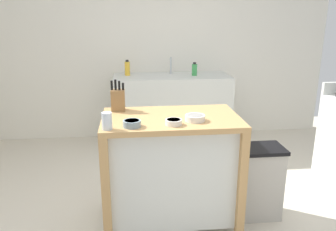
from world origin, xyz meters
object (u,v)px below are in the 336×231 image
bowl_ceramic_small (132,123)px  trash_bin (259,181)px  sink_faucet (171,66)px  bottle_spray_cleaner (194,69)px  bowl_ceramic_wide (174,122)px  kitchen_island (171,166)px  bowl_stoneware_deep (195,118)px  knife_block (118,99)px  drinking_cup (107,121)px  bottle_dish_soap (127,68)px

bowl_ceramic_small → trash_bin: 1.26m
trash_bin → sink_faucet: 2.18m
bowl_ceramic_small → bottle_spray_cleaner: 2.24m
bowl_ceramic_wide → bowl_ceramic_small: 0.29m
kitchen_island → bowl_stoneware_deep: bearing=-36.6°
sink_faucet → bottle_spray_cleaner: sink_faucet is taller
knife_block → trash_bin: (1.16, -0.18, -0.70)m
bowl_ceramic_small → sink_faucet: sink_faucet is taller
bowl_ceramic_wide → drinking_cup: bearing=-173.7°
bowl_stoneware_deep → bottle_spray_cleaner: 2.03m
drinking_cup → bowl_stoneware_deep: bearing=11.5°
bottle_dish_soap → bowl_ceramic_wide: bearing=-81.3°
drinking_cup → bottle_dish_soap: 2.23m
bowl_ceramic_wide → bottle_dish_soap: bearing=98.7°
drinking_cup → kitchen_island: bearing=28.3°
bowl_stoneware_deep → sink_faucet: size_ratio=0.67×
bowl_stoneware_deep → knife_block: bearing=148.9°
bowl_ceramic_wide → bowl_ceramic_small: bowl_ceramic_small is taller
bottle_spray_cleaner → bowl_stoneware_deep: bearing=-100.4°
kitchen_island → bowl_stoneware_deep: 0.48m
bowl_stoneware_deep → drinking_cup: (-0.62, -0.13, 0.04)m
kitchen_island → bowl_ceramic_small: size_ratio=8.38×
bowl_ceramic_small → drinking_cup: bearing=-166.9°
bowl_stoneware_deep → sink_faucet: 2.16m
kitchen_island → bottle_spray_cleaner: 2.00m
bowl_stoneware_deep → bowl_ceramic_small: bowl_ceramic_small is taller
knife_block → drinking_cup: 0.47m
knife_block → bottle_dish_soap: (0.06, 1.76, -0.02)m
bowl_stoneware_deep → bowl_ceramic_small: bearing=-169.0°
bowl_stoneware_deep → trash_bin: bowl_stoneware_deep is taller
sink_faucet → kitchen_island: bearing=-96.6°
bowl_ceramic_wide → sink_faucet: (0.24, 2.24, 0.07)m
kitchen_island → bottle_dish_soap: (-0.34, 1.98, 0.49)m
kitchen_island → bowl_stoneware_deep: size_ratio=7.11×
kitchen_island → trash_bin: bearing=3.3°
knife_block → bottle_spray_cleaner: 1.90m
bowl_ceramic_small → trash_bin: size_ratio=0.20×
bottle_spray_cleaner → bottle_dish_soap: bearing=173.2°
trash_bin → drinking_cup: bearing=-166.5°
trash_bin → bottle_spray_cleaner: bearing=97.2°
bowl_ceramic_wide → bowl_stoneware_deep: bearing=24.6°
bottle_dish_soap → knife_block: bearing=-92.1°
bowl_ceramic_small → sink_faucet: (0.53, 2.25, 0.07)m
trash_bin → sink_faucet: (-0.52, 1.99, 0.70)m
kitchen_island → sink_faucet: 2.11m
bottle_spray_cleaner → sink_faucet: bearing=150.8°
bottle_dish_soap → trash_bin: bearing=-60.4°
bowl_stoneware_deep → bottle_dish_soap: bottle_dish_soap is taller
sink_faucet → bowl_ceramic_wide: bearing=-96.2°
bowl_stoneware_deep → sink_faucet: bearing=88.0°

